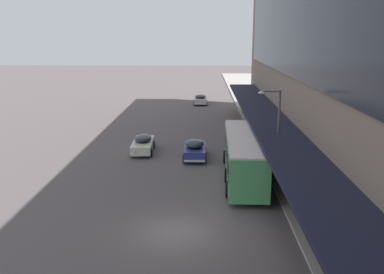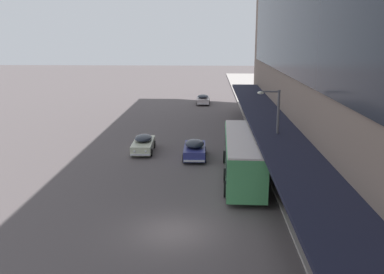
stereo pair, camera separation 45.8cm
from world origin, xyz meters
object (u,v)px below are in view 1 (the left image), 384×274
(sedan_oncoming_front, at_px, (195,149))
(pedestrian_at_kerb, at_px, (290,161))
(street_lamp, at_px, (276,128))
(sedan_trailing_near, at_px, (200,99))
(transit_bus_kerbside_front, at_px, (244,154))
(sedan_far_back, at_px, (143,144))

(sedan_oncoming_front, distance_m, pedestrian_at_kerb, 8.22)
(sedan_oncoming_front, relative_size, street_lamp, 0.70)
(street_lamp, bearing_deg, sedan_trailing_near, 98.85)
(transit_bus_kerbside_front, xyz_separation_m, street_lamp, (1.98, -0.77, 2.03))
(sedan_oncoming_front, bearing_deg, pedestrian_at_kerb, -34.00)
(street_lamp, bearing_deg, transit_bus_kerbside_front, 158.60)
(sedan_trailing_near, xyz_separation_m, street_lamp, (5.26, -33.79, 3.11))
(sedan_trailing_near, distance_m, street_lamp, 34.33)
(pedestrian_at_kerb, bearing_deg, sedan_trailing_near, 101.42)
(sedan_trailing_near, bearing_deg, sedan_oncoming_front, -90.49)
(transit_bus_kerbside_front, distance_m, sedan_far_back, 10.65)
(transit_bus_kerbside_front, height_order, pedestrian_at_kerb, transit_bus_kerbside_front)
(sedan_oncoming_front, height_order, street_lamp, street_lamp)
(sedan_oncoming_front, bearing_deg, sedan_far_back, 158.01)
(transit_bus_kerbside_front, distance_m, sedan_oncoming_front, 6.27)
(sedan_far_back, bearing_deg, street_lamp, -37.50)
(sedan_trailing_near, xyz_separation_m, sedan_oncoming_front, (-0.24, -27.93, 0.07))
(street_lamp, bearing_deg, sedan_oncoming_front, 133.18)
(transit_bus_kerbside_front, relative_size, sedan_far_back, 2.41)
(sedan_trailing_near, height_order, pedestrian_at_kerb, pedestrian_at_kerb)
(sedan_oncoming_front, relative_size, pedestrian_at_kerb, 2.34)
(sedan_far_back, xyz_separation_m, pedestrian_at_kerb, (11.32, -6.41, 0.45))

